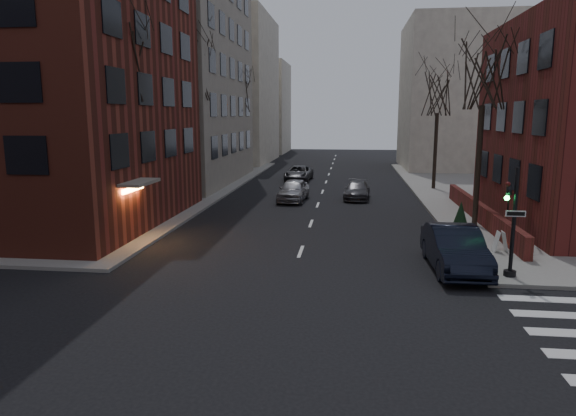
% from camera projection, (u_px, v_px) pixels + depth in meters
% --- Properties ---
extents(ground, '(160.00, 160.00, 0.00)m').
position_uv_depth(ground, '(247.00, 398.00, 11.01)').
color(ground, black).
rests_on(ground, ground).
extents(building_left_brick, '(15.00, 15.00, 18.00)m').
position_uv_depth(building_left_brick, '(20.00, 57.00, 27.33)').
color(building_left_brick, maroon).
rests_on(building_left_brick, ground).
extents(building_left_tan, '(18.00, 18.00, 28.00)m').
position_uv_depth(building_left_tan, '(128.00, 19.00, 43.70)').
color(building_left_tan, gray).
rests_on(building_left_tan, ground).
extents(low_wall_right, '(0.35, 16.00, 1.00)m').
position_uv_depth(low_wall_right, '(480.00, 212.00, 28.35)').
color(low_wall_right, maroon).
rests_on(low_wall_right, sidewalk_far_right).
extents(building_distant_la, '(14.00, 16.00, 18.00)m').
position_uv_depth(building_distant_la, '(216.00, 90.00, 64.87)').
color(building_distant_la, beige).
rests_on(building_distant_la, ground).
extents(building_distant_ra, '(14.00, 14.00, 16.00)m').
position_uv_depth(building_distant_ra, '(469.00, 96.00, 56.64)').
color(building_distant_ra, beige).
rests_on(building_distant_ra, ground).
extents(building_distant_lb, '(10.00, 12.00, 14.00)m').
position_uv_depth(building_distant_lb, '(256.00, 108.00, 81.60)').
color(building_distant_lb, beige).
rests_on(building_distant_lb, ground).
extents(traffic_signal, '(0.76, 0.44, 4.00)m').
position_uv_depth(traffic_signal, '(511.00, 229.00, 18.52)').
color(traffic_signal, black).
rests_on(traffic_signal, sidewalk_far_right).
extents(tree_left_a, '(4.18, 4.18, 10.26)m').
position_uv_depth(tree_left_a, '(120.00, 61.00, 24.20)').
color(tree_left_a, '#2D231C').
rests_on(tree_left_a, sidewalk_far_left).
extents(tree_left_b, '(4.40, 4.40, 10.80)m').
position_uv_depth(tree_left_b, '(195.00, 72.00, 35.84)').
color(tree_left_b, '#2D231C').
rests_on(tree_left_b, sidewalk_far_left).
extents(tree_left_c, '(3.96, 3.96, 9.72)m').
position_uv_depth(tree_left_c, '(238.00, 93.00, 49.67)').
color(tree_left_c, '#2D231C').
rests_on(tree_left_c, sidewalk_far_left).
extents(tree_right_a, '(3.96, 3.96, 9.72)m').
position_uv_depth(tree_right_a, '(484.00, 74.00, 26.11)').
color(tree_right_a, '#2D231C').
rests_on(tree_right_a, sidewalk_far_right).
extents(tree_right_b, '(3.74, 3.74, 9.18)m').
position_uv_depth(tree_right_b, '(438.00, 94.00, 39.86)').
color(tree_right_b, '#2D231C').
rests_on(tree_right_b, sidewalk_far_right).
extents(streetlamp_near, '(0.36, 0.36, 6.28)m').
position_uv_depth(streetlamp_near, '(188.00, 142.00, 32.70)').
color(streetlamp_near, black).
rests_on(streetlamp_near, sidewalk_far_left).
extents(streetlamp_far, '(0.36, 0.36, 6.28)m').
position_uv_depth(streetlamp_far, '(249.00, 132.00, 52.23)').
color(streetlamp_far, black).
rests_on(streetlamp_far, sidewalk_far_left).
extents(parked_sedan, '(1.99, 5.25, 1.71)m').
position_uv_depth(parked_sedan, '(455.00, 249.00, 19.89)').
color(parked_sedan, black).
rests_on(parked_sedan, ground).
extents(car_lane_silver, '(2.13, 4.60, 1.53)m').
position_uv_depth(car_lane_silver, '(293.00, 190.00, 35.92)').
color(car_lane_silver, '#98989D').
rests_on(car_lane_silver, ground).
extents(car_lane_gray, '(2.03, 4.41, 1.25)m').
position_uv_depth(car_lane_gray, '(357.00, 190.00, 36.80)').
color(car_lane_gray, '#39383D').
rests_on(car_lane_gray, ground).
extents(car_lane_far, '(2.49, 4.92, 1.33)m').
position_uv_depth(car_lane_far, '(299.00, 173.00, 47.15)').
color(car_lane_far, '#3C3C41').
rests_on(car_lane_far, ground).
extents(sandwich_board, '(0.41, 0.56, 0.90)m').
position_uv_depth(sandwich_board, '(500.00, 241.00, 22.10)').
color(sandwich_board, white).
rests_on(sandwich_board, sidewalk_far_right).
extents(evergreen_shrub, '(1.24, 1.24, 1.85)m').
position_uv_depth(evergreen_shrub, '(460.00, 221.00, 24.08)').
color(evergreen_shrub, '#163216').
rests_on(evergreen_shrub, sidewalk_far_right).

